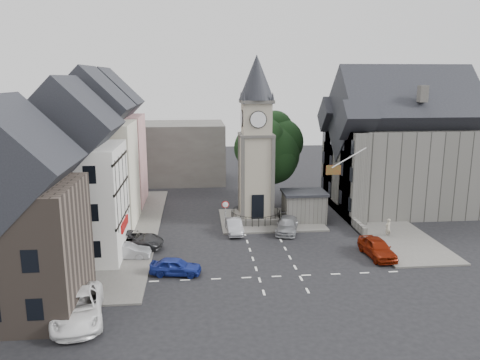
{
  "coord_description": "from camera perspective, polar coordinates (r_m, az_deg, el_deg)",
  "views": [
    {
      "loc": [
        -5.85,
        -36.75,
        14.16
      ],
      "look_at": [
        -1.86,
        5.0,
        4.92
      ],
      "focal_mm": 35.0,
      "sensor_mm": 36.0,
      "label": 1
    }
  ],
  "objects": [
    {
      "name": "flagpole",
      "position": [
        43.63,
        13.14,
        2.65
      ],
      "size": [
        3.68,
        0.1,
        2.74
      ],
      "color": "white",
      "rests_on": "ground"
    },
    {
      "name": "east_building",
      "position": [
        52.94,
        18.54,
        3.2
      ],
      "size": [
        14.4,
        11.4,
        12.6
      ],
      "color": "#615F59",
      "rests_on": "ground"
    },
    {
      "name": "east_boundary_wall",
      "position": [
        50.99,
        11.94,
        -3.45
      ],
      "size": [
        0.4,
        16.0,
        0.9
      ],
      "primitive_type": "cube",
      "color": "#615F59",
      "rests_on": "ground"
    },
    {
      "name": "ground",
      "position": [
        39.82,
        3.39,
        -8.43
      ],
      "size": [
        120.0,
        120.0,
        0.0
      ],
      "primitive_type": "plane",
      "color": "black",
      "rests_on": "ground"
    },
    {
      "name": "terrace_tudor",
      "position": [
        38.82,
        -19.72,
        -0.17
      ],
      "size": [
        8.1,
        7.6,
        12.0
      ],
      "color": "silver",
      "rests_on": "ground"
    },
    {
      "name": "terrace_pink",
      "position": [
        54.16,
        -15.7,
        3.92
      ],
      "size": [
        8.1,
        7.6,
        12.8
      ],
      "color": "tan",
      "rests_on": "ground"
    },
    {
      "name": "car_east_red",
      "position": [
        39.49,
        16.38,
        -7.94
      ],
      "size": [
        2.12,
        4.6,
        1.53
      ],
      "primitive_type": "imported",
      "rotation": [
        0.0,
        0.0,
        0.07
      ],
      "color": "maroon",
      "rests_on": "ground"
    },
    {
      "name": "backdrop_west",
      "position": [
        65.83,
        -10.77,
        3.33
      ],
      "size": [
        20.0,
        10.0,
        8.0
      ],
      "primitive_type": "cube",
      "color": "#4C4944",
      "rests_on": "ground"
    },
    {
      "name": "clock_tower",
      "position": [
        45.53,
        1.98,
        4.8
      ],
      "size": [
        4.86,
        4.86,
        16.25
      ],
      "color": "#4C4944",
      "rests_on": "ground"
    },
    {
      "name": "building_sw_stone",
      "position": [
        31.18,
        -26.27,
        -5.32
      ],
      "size": [
        8.6,
        7.6,
        10.4
      ],
      "color": "#4E433B",
      "rests_on": "ground"
    },
    {
      "name": "stone_shelter",
      "position": [
        47.23,
        7.79,
        -3.18
      ],
      "size": [
        4.3,
        3.3,
        3.08
      ],
      "color": "#615F59",
      "rests_on": "ground"
    },
    {
      "name": "warning_sign_post",
      "position": [
        43.98,
        -1.79,
        -3.6
      ],
      "size": [
        0.7,
        0.19,
        2.85
      ],
      "color": "black",
      "rests_on": "ground"
    },
    {
      "name": "pavement_west",
      "position": [
        45.5,
        -13.66,
        -5.98
      ],
      "size": [
        6.0,
        30.0,
        0.14
      ],
      "primitive_type": "cube",
      "color": "#595651",
      "rests_on": "ground"
    },
    {
      "name": "car_west_grey",
      "position": [
        40.62,
        -13.24,
        -7.17
      ],
      "size": [
        5.77,
        3.11,
        1.54
      ],
      "primitive_type": "imported",
      "rotation": [
        0.0,
        0.0,
        1.47
      ],
      "color": "#2A2A2C",
      "rests_on": "ground"
    },
    {
      "name": "van_sw_white",
      "position": [
        30.25,
        -19.15,
        -14.44
      ],
      "size": [
        3.81,
        6.46,
        1.68
      ],
      "primitive_type": "imported",
      "rotation": [
        0.0,
        0.0,
        0.18
      ],
      "color": "white",
      "rests_on": "ground"
    },
    {
      "name": "road_markings",
      "position": [
        34.8,
        4.8,
        -11.62
      ],
      "size": [
        20.0,
        8.0,
        0.01
      ],
      "primitive_type": "cube",
      "color": "silver",
      "rests_on": "ground"
    },
    {
      "name": "car_island_east",
      "position": [
        44.08,
        5.76,
        -5.46
      ],
      "size": [
        3.06,
        4.96,
        1.34
      ],
      "primitive_type": "imported",
      "rotation": [
        0.0,
        0.0,
        -0.27
      ],
      "color": "#919398",
      "rests_on": "ground"
    },
    {
      "name": "car_island_silver",
      "position": [
        43.54,
        -0.72,
        -5.66
      ],
      "size": [
        1.5,
        3.97,
        1.29
      ],
      "primitive_type": "imported",
      "rotation": [
        0.0,
        0.0,
        0.03
      ],
      "color": "#97989F",
      "rests_on": "ground"
    },
    {
      "name": "pedestrian",
      "position": [
        44.45,
        17.58,
        -5.58
      ],
      "size": [
        0.74,
        0.63,
        1.73
      ],
      "primitive_type": "imported",
      "rotation": [
        0.0,
        0.0,
        3.56
      ],
      "color": "#ABA38D",
      "rests_on": "ground"
    },
    {
      "name": "terrace_cream",
      "position": [
        46.4,
        -17.4,
        2.46
      ],
      "size": [
        8.1,
        7.6,
        12.8
      ],
      "color": "beige",
      "rests_on": "ground"
    },
    {
      "name": "pavement_east",
      "position": [
        50.2,
        15.66,
        -4.35
      ],
      "size": [
        6.0,
        26.0,
        0.14
      ],
      "primitive_type": "cube",
      "color": "#595651",
      "rests_on": "ground"
    },
    {
      "name": "central_island",
      "position": [
        47.49,
        3.71,
        -4.85
      ],
      "size": [
        10.0,
        8.0,
        0.16
      ],
      "primitive_type": "cube",
      "color": "#595651",
      "rests_on": "ground"
    },
    {
      "name": "town_tree",
      "position": [
        50.88,
        3.48,
        4.28
      ],
      "size": [
        7.2,
        7.2,
        10.8
      ],
      "color": "black",
      "rests_on": "ground"
    },
    {
      "name": "car_west_blue",
      "position": [
        35.04,
        -7.86,
        -10.39
      ],
      "size": [
        3.95,
        2.11,
        1.28
      ],
      "primitive_type": "imported",
      "rotation": [
        0.0,
        0.0,
        1.41
      ],
      "color": "navy",
      "rests_on": "ground"
    },
    {
      "name": "car_west_silver",
      "position": [
        38.67,
        -13.65,
        -8.43
      ],
      "size": [
        3.87,
        1.57,
        1.25
      ],
      "primitive_type": "imported",
      "rotation": [
        0.0,
        0.0,
        1.51
      ],
      "color": "#999BA0",
      "rests_on": "ground"
    }
  ]
}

